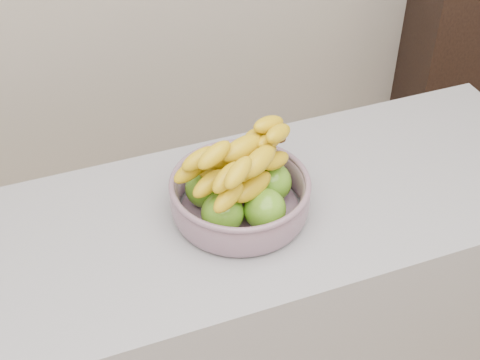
{
  "coord_description": "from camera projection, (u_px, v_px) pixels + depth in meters",
  "views": [
    {
      "loc": [
        -0.29,
        -0.41,
        2.0
      ],
      "look_at": [
        0.13,
        0.7,
        1.0
      ],
      "focal_mm": 50.0,
      "sensor_mm": 36.0,
      "label": 1
    }
  ],
  "objects": [
    {
      "name": "fruit_bowl",
      "position": [
        240.0,
        190.0,
        1.57
      ],
      "size": [
        0.33,
        0.33,
        0.21
      ],
      "rotation": [
        0.0,
        0.0,
        0.39
      ],
      "color": "#8991A5",
      "rests_on": "counter"
    },
    {
      "name": "cabinet",
      "position": [
        467.0,
        53.0,
        3.08
      ],
      "size": [
        0.61,
        0.53,
        0.95
      ],
      "primitive_type": "cube",
      "rotation": [
        0.0,
        0.0,
        -0.23
      ],
      "color": "black",
      "rests_on": "ground"
    },
    {
      "name": "counter",
      "position": [
        198.0,
        340.0,
        1.87
      ],
      "size": [
        2.0,
        0.6,
        0.9
      ],
      "primitive_type": "cube",
      "color": "gray",
      "rests_on": "ground"
    },
    {
      "name": "room_shell",
      "position": [
        394.0,
        64.0,
        0.56
      ],
      "size": [
        4.05,
        4.05,
        2.73
      ],
      "color": "beige",
      "rests_on": "ground"
    }
  ]
}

